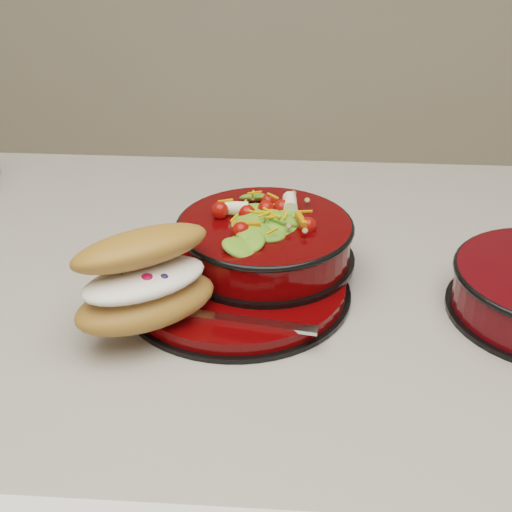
# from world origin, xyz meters

# --- Properties ---
(dinner_plate) EXTENTS (0.26, 0.26, 0.02)m
(dinner_plate) POSITION_xyz_m (0.12, -0.04, 0.91)
(dinner_plate) COLOR black
(dinner_plate) RESTS_ON island_counter
(salad_bowl) EXTENTS (0.21, 0.21, 0.09)m
(salad_bowl) POSITION_xyz_m (0.15, 0.00, 0.95)
(salad_bowl) COLOR black
(salad_bowl) RESTS_ON dinner_plate
(croissant) EXTENTS (0.17, 0.17, 0.09)m
(croissant) POSITION_xyz_m (0.03, -0.12, 0.96)
(croissant) COLOR #B37036
(croissant) RESTS_ON dinner_plate
(fork) EXTENTS (0.18, 0.05, 0.00)m
(fork) POSITION_xyz_m (0.11, -0.12, 0.92)
(fork) COLOR silver
(fork) RESTS_ON dinner_plate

